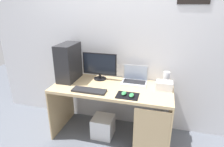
# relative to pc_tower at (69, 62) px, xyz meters

# --- Properties ---
(ground_plane) EXTENTS (8.00, 8.00, 0.00)m
(ground_plane) POSITION_rel_pc_tower_xyz_m (0.64, -0.08, -1.00)
(ground_plane) COLOR slate
(wall_back) EXTENTS (4.00, 0.05, 2.60)m
(wall_back) POSITION_rel_pc_tower_xyz_m (0.64, 0.30, 0.31)
(wall_back) COLOR silver
(wall_back) RESTS_ON ground_plane
(desk) EXTENTS (1.53, 0.68, 0.74)m
(desk) POSITION_rel_pc_tower_xyz_m (0.66, -0.09, -0.40)
(desk) COLOR tan
(desk) RESTS_ON ground_plane
(pc_tower) EXTENTS (0.21, 0.41, 0.51)m
(pc_tower) POSITION_rel_pc_tower_xyz_m (0.00, 0.00, 0.00)
(pc_tower) COLOR #232326
(pc_tower) RESTS_ON desk
(monitor) EXTENTS (0.48, 0.18, 0.38)m
(monitor) POSITION_rel_pc_tower_xyz_m (0.41, 0.12, -0.06)
(monitor) COLOR black
(monitor) RESTS_ON desk
(laptop) EXTENTS (0.33, 0.22, 0.23)m
(laptop) POSITION_rel_pc_tower_xyz_m (0.90, 0.14, -0.21)
(laptop) COLOR #B7BCC6
(laptop) RESTS_ON desk
(speaker) EXTENTS (0.08, 0.08, 0.18)m
(speaker) POSITION_rel_pc_tower_xyz_m (1.30, 0.16, -0.16)
(speaker) COLOR silver
(speaker) RESTS_ON desk
(projector) EXTENTS (0.20, 0.14, 0.11)m
(projector) POSITION_rel_pc_tower_xyz_m (1.28, 0.00, -0.20)
(projector) COLOR silver
(projector) RESTS_ON desk
(keyboard) EXTENTS (0.42, 0.14, 0.02)m
(keyboard) POSITION_rel_pc_tower_xyz_m (0.40, -0.29, -0.24)
(keyboard) COLOR #232326
(keyboard) RESTS_ON desk
(mousepad) EXTENTS (0.26, 0.20, 0.00)m
(mousepad) POSITION_rel_pc_tower_xyz_m (0.88, -0.28, -0.25)
(mousepad) COLOR black
(mousepad) RESTS_ON desk
(mouse_left) EXTENTS (0.06, 0.10, 0.03)m
(mouse_left) POSITION_rel_pc_tower_xyz_m (0.84, -0.27, -0.23)
(mouse_left) COLOR #338C4C
(mouse_left) RESTS_ON mousepad
(mouse_right) EXTENTS (0.06, 0.10, 0.03)m
(mouse_right) POSITION_rel_pc_tower_xyz_m (0.93, -0.30, -0.23)
(mouse_right) COLOR #338C4C
(mouse_right) RESTS_ON mousepad
(subwoofer) EXTENTS (0.28, 0.28, 0.28)m
(subwoofer) POSITION_rel_pc_tower_xyz_m (0.52, -0.13, -0.85)
(subwoofer) COLOR white
(subwoofer) RESTS_ON ground_plane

